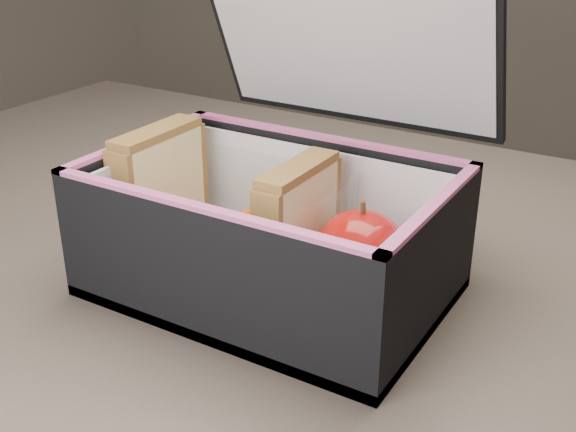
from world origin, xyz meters
name	(u,v)px	position (x,y,z in m)	size (l,w,h in m)	color
kitchen_table	(284,345)	(0.00, 0.00, 0.66)	(1.20, 0.80, 0.75)	brown
lunch_bag	(273,222)	(0.02, -0.04, 0.81)	(0.27, 0.25, 0.27)	black
plastic_tub	(226,221)	(-0.03, -0.05, 0.80)	(0.18, 0.13, 0.07)	white
sandwich_left	(160,186)	(-0.10, -0.05, 0.82)	(0.03, 0.09, 0.10)	#E2CE88
sandwich_right	(298,224)	(0.04, -0.05, 0.81)	(0.02, 0.09, 0.10)	#E2CE88
carrot_sticks	(213,244)	(-0.03, -0.06, 0.78)	(0.05, 0.13, 0.03)	#E6400D
paper_napkin	(363,294)	(0.10, -0.04, 0.77)	(0.08, 0.08, 0.01)	white
red_apple	(361,252)	(0.09, -0.04, 0.80)	(0.08, 0.08, 0.07)	maroon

